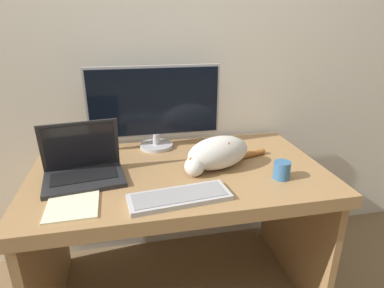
# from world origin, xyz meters

# --- Properties ---
(wall_back) EXTENTS (6.40, 0.06, 2.60)m
(wall_back) POSITION_xyz_m (0.00, 0.85, 1.30)
(wall_back) COLOR silver
(wall_back) RESTS_ON ground_plane
(desk) EXTENTS (1.36, 0.79, 0.73)m
(desk) POSITION_xyz_m (0.00, 0.40, 0.57)
(desk) COLOR #A37A4C
(desk) RESTS_ON ground_plane
(monitor) EXTENTS (0.70, 0.18, 0.44)m
(monitor) POSITION_xyz_m (-0.07, 0.69, 0.96)
(monitor) COLOR #B2B2B7
(monitor) RESTS_ON desk
(laptop) EXTENTS (0.37, 0.28, 0.25)m
(laptop) POSITION_xyz_m (-0.43, 0.39, 0.78)
(laptop) COLOR #232326
(laptop) RESTS_ON desk
(external_keyboard) EXTENTS (0.41, 0.19, 0.02)m
(external_keyboard) POSITION_xyz_m (-0.04, 0.12, 0.74)
(external_keyboard) COLOR #BCBCC1
(external_keyboard) RESTS_ON desk
(cat) EXTENTS (0.46, 0.25, 0.15)m
(cat) POSITION_xyz_m (0.18, 0.37, 0.81)
(cat) COLOR silver
(cat) RESTS_ON desk
(coffee_mug) EXTENTS (0.07, 0.07, 0.08)m
(coffee_mug) POSITION_xyz_m (0.43, 0.21, 0.77)
(coffee_mug) COLOR teal
(coffee_mug) RESTS_ON desk
(paper_notepad) EXTENTS (0.20, 0.25, 0.01)m
(paper_notepad) POSITION_xyz_m (-0.45, 0.18, 0.73)
(paper_notepad) COLOR #F4EFC6
(paper_notepad) RESTS_ON desk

